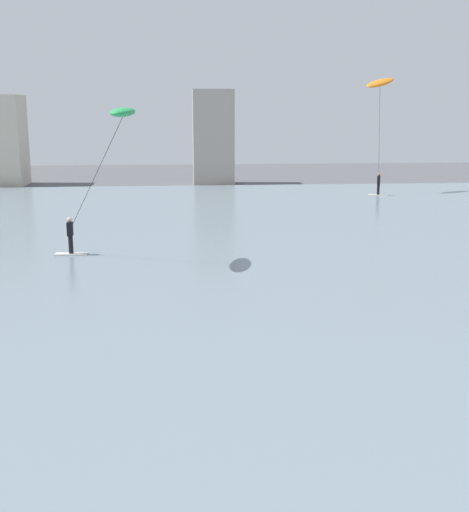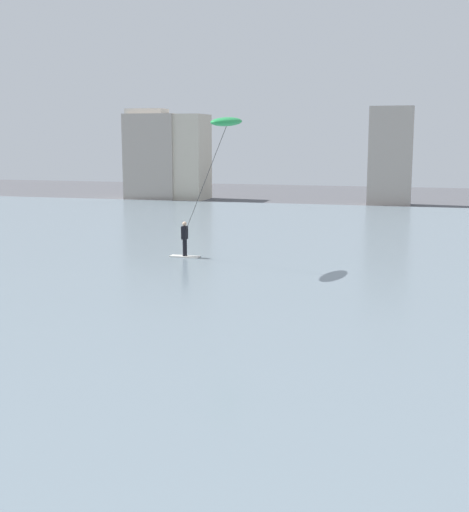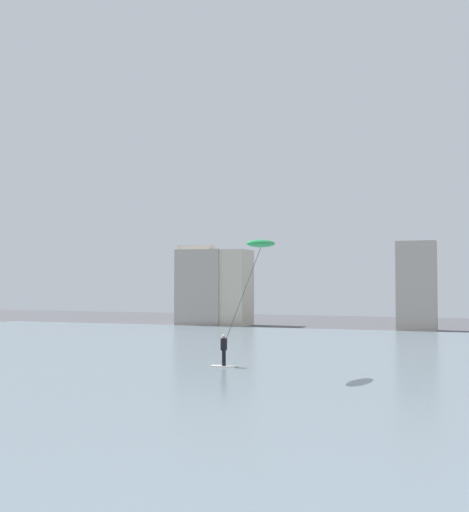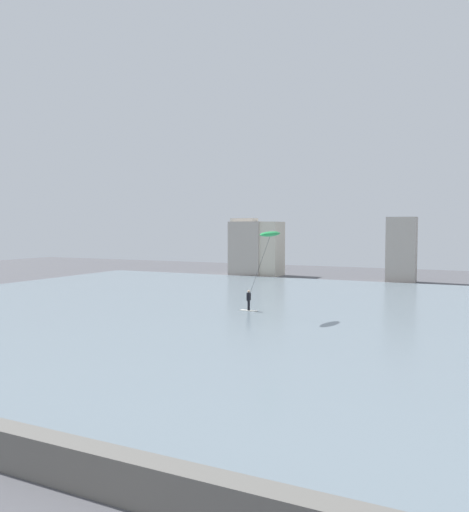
# 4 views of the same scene
# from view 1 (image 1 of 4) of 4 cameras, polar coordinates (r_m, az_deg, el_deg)

# --- Properties ---
(water_bay) EXTENTS (84.00, 52.00, 0.10)m
(water_bay) POSITION_cam_1_polar(r_m,az_deg,el_deg) (29.90, 1.93, 0.51)
(water_bay) COLOR slate
(water_bay) RESTS_ON ground
(far_shore_buildings) EXTENTS (24.93, 4.09, 8.00)m
(far_shore_buildings) POSITION_cam_1_polar(r_m,az_deg,el_deg) (58.65, -17.63, 9.57)
(far_shore_buildings) COLOR beige
(far_shore_buildings) RESTS_ON ground
(kitesurfer_orange) EXTENTS (2.86, 3.56, 8.74)m
(kitesurfer_orange) POSITION_cam_1_polar(r_m,az_deg,el_deg) (51.37, 12.47, 13.45)
(kitesurfer_orange) COLOR silver
(kitesurfer_orange) RESTS_ON water_bay
(kitesurfer_green) EXTENTS (3.92, 3.70, 6.31)m
(kitesurfer_green) POSITION_cam_1_polar(r_m,az_deg,el_deg) (26.85, -10.30, 10.52)
(kitesurfer_green) COLOR silver
(kitesurfer_green) RESTS_ON water_bay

